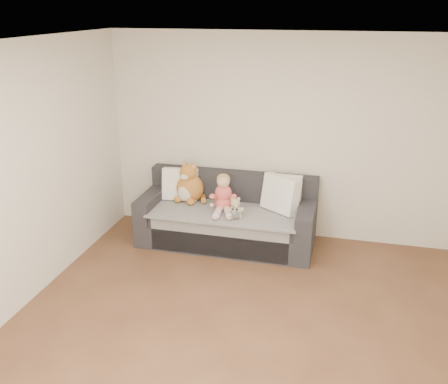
% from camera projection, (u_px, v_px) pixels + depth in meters
% --- Properties ---
extents(room_shell, '(5.00, 5.00, 5.00)m').
position_uv_depth(room_shell, '(249.00, 196.00, 4.40)').
color(room_shell, brown).
rests_on(room_shell, ground).
extents(sofa, '(2.20, 0.94, 0.85)m').
position_uv_depth(sofa, '(228.00, 219.00, 6.38)').
color(sofa, '#242429').
rests_on(sofa, ground).
extents(cushion_left, '(0.47, 0.24, 0.43)m').
position_uv_depth(cushion_left, '(180.00, 184.00, 6.52)').
color(cushion_left, white).
rests_on(cushion_left, sofa).
extents(cushion_right_back, '(0.47, 0.21, 0.44)m').
position_uv_depth(cushion_right_back, '(283.00, 191.00, 6.26)').
color(cushion_right_back, white).
rests_on(cushion_right_back, sofa).
extents(cushion_right_front, '(0.53, 0.45, 0.46)m').
position_uv_depth(cushion_right_front, '(281.00, 194.00, 6.14)').
color(cushion_right_front, white).
rests_on(cushion_right_front, sofa).
extents(toddler, '(0.33, 0.48, 0.47)m').
position_uv_depth(toddler, '(223.00, 196.00, 6.16)').
color(toddler, '#CA4947').
rests_on(toddler, sofa).
extents(plush_cat, '(0.43, 0.38, 0.56)m').
position_uv_depth(plush_cat, '(189.00, 186.00, 6.47)').
color(plush_cat, '#AC6126').
rests_on(plush_cat, sofa).
extents(teddy_bear, '(0.19, 0.16, 0.26)m').
position_uv_depth(teddy_bear, '(235.00, 209.00, 5.99)').
color(teddy_bear, tan).
rests_on(teddy_bear, sofa).
extents(plush_cow, '(0.13, 0.19, 0.16)m').
position_uv_depth(plush_cow, '(235.00, 214.00, 5.96)').
color(plush_cow, white).
rests_on(plush_cow, sofa).
extents(sippy_cup, '(0.10, 0.08, 0.11)m').
position_uv_depth(sippy_cup, '(239.00, 212.00, 6.03)').
color(sippy_cup, '#443695').
rests_on(sippy_cup, sofa).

